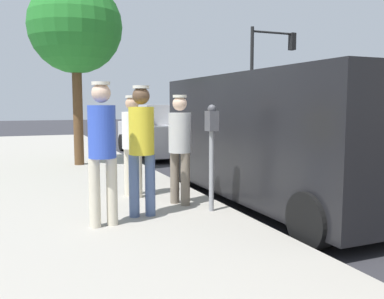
{
  "coord_description": "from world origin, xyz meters",
  "views": [
    {
      "loc": [
        3.83,
        5.48,
        1.68
      ],
      "look_at": [
        1.65,
        0.17,
        1.05
      ],
      "focal_mm": 39.01,
      "sensor_mm": 36.0,
      "label": 1
    }
  ],
  "objects_px": {
    "parked_sedan_behind": "(161,132)",
    "street_tree": "(75,28)",
    "pedestrian_in_white": "(133,139)",
    "pedestrian_in_yellow": "(142,142)",
    "parking_meter_near": "(212,139)",
    "parked_van": "(278,135)",
    "pedestrian_in_blue": "(102,144)",
    "traffic_light_corner": "(267,65)",
    "pedestrian_in_gray": "(180,142)"
  },
  "relations": [
    {
      "from": "pedestrian_in_blue",
      "to": "pedestrian_in_gray",
      "type": "bearing_deg",
      "value": -150.98
    },
    {
      "from": "parking_meter_near",
      "to": "parked_van",
      "type": "xyz_separation_m",
      "value": [
        -1.5,
        -0.58,
        -0.03
      ]
    },
    {
      "from": "pedestrian_in_gray",
      "to": "pedestrian_in_white",
      "type": "bearing_deg",
      "value": -55.92
    },
    {
      "from": "pedestrian_in_white",
      "to": "pedestrian_in_yellow",
      "type": "bearing_deg",
      "value": 81.38
    },
    {
      "from": "street_tree",
      "to": "pedestrian_in_white",
      "type": "bearing_deg",
      "value": 94.92
    },
    {
      "from": "parking_meter_near",
      "to": "pedestrian_in_white",
      "type": "relative_size",
      "value": 0.91
    },
    {
      "from": "pedestrian_in_yellow",
      "to": "traffic_light_corner",
      "type": "height_order",
      "value": "traffic_light_corner"
    },
    {
      "from": "pedestrian_in_gray",
      "to": "parked_sedan_behind",
      "type": "distance_m",
      "value": 7.42
    },
    {
      "from": "pedestrian_in_white",
      "to": "traffic_light_corner",
      "type": "bearing_deg",
      "value": -131.29
    },
    {
      "from": "parking_meter_near",
      "to": "parked_van",
      "type": "distance_m",
      "value": 1.61
    },
    {
      "from": "traffic_light_corner",
      "to": "parking_meter_near",
      "type": "bearing_deg",
      "value": 54.63
    },
    {
      "from": "pedestrian_in_white",
      "to": "pedestrian_in_yellow",
      "type": "xyz_separation_m",
      "value": [
        0.19,
        1.24,
        0.07
      ]
    },
    {
      "from": "pedestrian_in_yellow",
      "to": "street_tree",
      "type": "relative_size",
      "value": 0.39
    },
    {
      "from": "pedestrian_in_yellow",
      "to": "parked_van",
      "type": "height_order",
      "value": "parked_van"
    },
    {
      "from": "pedestrian_in_yellow",
      "to": "parked_van",
      "type": "xyz_separation_m",
      "value": [
        -2.49,
        -0.48,
        -0.02
      ]
    },
    {
      "from": "pedestrian_in_white",
      "to": "traffic_light_corner",
      "type": "xyz_separation_m",
      "value": [
        -9.15,
        -10.42,
        2.41
      ]
    },
    {
      "from": "pedestrian_in_yellow",
      "to": "pedestrian_in_white",
      "type": "bearing_deg",
      "value": -98.62
    },
    {
      "from": "pedestrian_in_gray",
      "to": "traffic_light_corner",
      "type": "xyz_separation_m",
      "value": [
        -8.62,
        -11.2,
        2.42
      ]
    },
    {
      "from": "pedestrian_in_gray",
      "to": "parked_sedan_behind",
      "type": "height_order",
      "value": "pedestrian_in_gray"
    },
    {
      "from": "street_tree",
      "to": "pedestrian_in_yellow",
      "type": "bearing_deg",
      "value": 91.77
    },
    {
      "from": "street_tree",
      "to": "traffic_light_corner",
      "type": "bearing_deg",
      "value": -146.4
    },
    {
      "from": "pedestrian_in_blue",
      "to": "pedestrian_in_yellow",
      "type": "relative_size",
      "value": 1.01
    },
    {
      "from": "parking_meter_near",
      "to": "pedestrian_in_white",
      "type": "height_order",
      "value": "pedestrian_in_white"
    },
    {
      "from": "pedestrian_in_blue",
      "to": "parked_sedan_behind",
      "type": "relative_size",
      "value": 0.41
    },
    {
      "from": "pedestrian_in_gray",
      "to": "parked_sedan_behind",
      "type": "bearing_deg",
      "value": -105.74
    },
    {
      "from": "pedestrian_in_blue",
      "to": "parked_sedan_behind",
      "type": "distance_m",
      "value": 8.53
    },
    {
      "from": "traffic_light_corner",
      "to": "street_tree",
      "type": "bearing_deg",
      "value": 33.6
    },
    {
      "from": "pedestrian_in_blue",
      "to": "pedestrian_in_gray",
      "type": "distance_m",
      "value": 1.48
    },
    {
      "from": "parked_van",
      "to": "street_tree",
      "type": "distance_m",
      "value": 6.03
    },
    {
      "from": "parked_van",
      "to": "pedestrian_in_yellow",
      "type": "bearing_deg",
      "value": 10.93
    },
    {
      "from": "pedestrian_in_gray",
      "to": "parked_sedan_behind",
      "type": "xyz_separation_m",
      "value": [
        -2.01,
        -7.14,
        -0.35
      ]
    },
    {
      "from": "parked_sedan_behind",
      "to": "street_tree",
      "type": "relative_size",
      "value": 0.97
    },
    {
      "from": "pedestrian_in_blue",
      "to": "parked_van",
      "type": "height_order",
      "value": "parked_van"
    },
    {
      "from": "pedestrian_in_white",
      "to": "parked_sedan_behind",
      "type": "height_order",
      "value": "pedestrian_in_white"
    },
    {
      "from": "pedestrian_in_yellow",
      "to": "pedestrian_in_gray",
      "type": "relative_size",
      "value": 1.07
    },
    {
      "from": "pedestrian_in_gray",
      "to": "traffic_light_corner",
      "type": "distance_m",
      "value": 14.34
    },
    {
      "from": "pedestrian_in_yellow",
      "to": "parked_van",
      "type": "distance_m",
      "value": 2.54
    },
    {
      "from": "parking_meter_near",
      "to": "pedestrian_in_gray",
      "type": "distance_m",
      "value": 0.62
    },
    {
      "from": "parked_sedan_behind",
      "to": "street_tree",
      "type": "distance_m",
      "value": 4.61
    },
    {
      "from": "street_tree",
      "to": "parked_van",
      "type": "bearing_deg",
      "value": 118.65
    },
    {
      "from": "pedestrian_in_yellow",
      "to": "parked_van",
      "type": "relative_size",
      "value": 0.34
    },
    {
      "from": "parking_meter_near",
      "to": "pedestrian_in_gray",
      "type": "xyz_separation_m",
      "value": [
        0.27,
        -0.55,
        -0.08
      ]
    },
    {
      "from": "pedestrian_in_blue",
      "to": "parking_meter_near",
      "type": "bearing_deg",
      "value": -174.04
    },
    {
      "from": "parked_sedan_behind",
      "to": "street_tree",
      "type": "bearing_deg",
      "value": 37.83
    },
    {
      "from": "pedestrian_in_blue",
      "to": "street_tree",
      "type": "height_order",
      "value": "street_tree"
    },
    {
      "from": "parking_meter_near",
      "to": "pedestrian_in_gray",
      "type": "height_order",
      "value": "pedestrian_in_gray"
    },
    {
      "from": "pedestrian_in_white",
      "to": "pedestrian_in_blue",
      "type": "relative_size",
      "value": 0.93
    },
    {
      "from": "parking_meter_near",
      "to": "pedestrian_in_blue",
      "type": "bearing_deg",
      "value": 5.96
    },
    {
      "from": "pedestrian_in_white",
      "to": "pedestrian_in_gray",
      "type": "distance_m",
      "value": 0.95
    },
    {
      "from": "traffic_light_corner",
      "to": "pedestrian_in_blue",
      "type": "bearing_deg",
      "value": 50.26
    }
  ]
}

